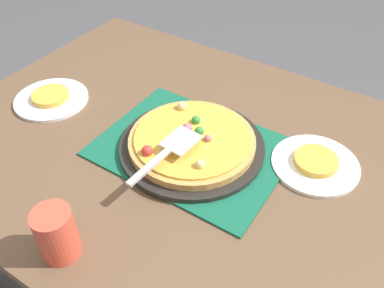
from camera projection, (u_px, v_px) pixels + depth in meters
dining_table at (192, 178)px, 1.15m from camera, size 1.40×1.00×0.75m
placemat at (192, 149)px, 1.07m from camera, size 0.48×0.36×0.01m
pizza_pan at (192, 146)px, 1.07m from camera, size 0.38×0.38×0.01m
pizza at (192, 140)px, 1.05m from camera, size 0.33×0.33×0.05m
plate_near_left at (315, 164)px, 1.03m from camera, size 0.22×0.22×0.01m
plate_far_right at (51, 99)px, 1.24m from camera, size 0.22×0.22×0.01m
served_slice_left at (316, 161)px, 1.02m from camera, size 0.11×0.11×0.02m
served_slice_right at (50, 96)px, 1.23m from camera, size 0.11×0.11×0.02m
cup_near at (57, 234)px, 0.81m from camera, size 0.08×0.08×0.12m
pizza_server at (168, 151)px, 0.97m from camera, size 0.08×0.23×0.01m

